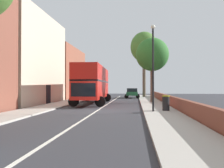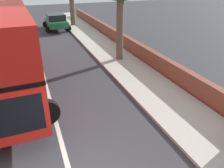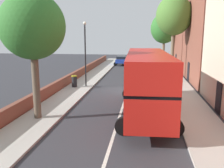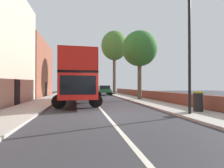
{
  "view_description": "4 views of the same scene",
  "coord_description": "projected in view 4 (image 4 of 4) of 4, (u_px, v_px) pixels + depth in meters",
  "views": [
    {
      "loc": [
        3.0,
        -17.23,
        1.93
      ],
      "look_at": [
        0.74,
        4.25,
        2.17
      ],
      "focal_mm": 35.25,
      "sensor_mm": 36.0,
      "label": 1
    },
    {
      "loc": [
        -0.53,
        -4.2,
        5.18
      ],
      "look_at": [
        1.85,
        1.99,
        1.93
      ],
      "focal_mm": 35.93,
      "sensor_mm": 36.0,
      "label": 2
    },
    {
      "loc": [
        -1.53,
        22.79,
        5.21
      ],
      "look_at": [
        1.32,
        1.41,
        0.88
      ],
      "focal_mm": 39.69,
      "sensor_mm": 36.0,
      "label": 3
    },
    {
      "loc": [
        -1.35,
        -9.3,
        1.6
      ],
      "look_at": [
        1.26,
        5.18,
        1.74
      ],
      "focal_mm": 27.75,
      "sensor_mm": 36.0,
      "label": 4
    }
  ],
  "objects": [
    {
      "name": "boundary_wall_right",
      "position": [
        211.0,
        104.0,
        10.53
      ],
      "size": [
        0.36,
        54.0,
        1.01
      ],
      "primitive_type": "cube",
      "color": "brown",
      "rests_on": "ground"
    },
    {
      "name": "double_decker_bus",
      "position": [
        77.0,
        77.0,
        15.88
      ],
      "size": [
        3.83,
        10.77,
        4.06
      ],
      "color": "red",
      "rests_on": "ground"
    },
    {
      "name": "road_centre_line",
      "position": [
        106.0,
        115.0,
        9.38
      ],
      "size": [
        0.16,
        54.0,
        0.01
      ],
      "primitive_type": "cube",
      "color": "silver",
      "rests_on": "ground"
    },
    {
      "name": "ground_plane",
      "position": [
        106.0,
        115.0,
        9.38
      ],
      "size": [
        84.0,
        84.0,
        0.0
      ],
      "primitive_type": "plane",
      "color": "#333338"
    },
    {
      "name": "street_tree_right_1",
      "position": [
        139.0,
        49.0,
        19.0
      ],
      "size": [
        3.83,
        3.83,
        7.5
      ],
      "color": "brown",
      "rests_on": "sidewalk_right"
    },
    {
      "name": "sidewalk_right",
      "position": [
        188.0,
        112.0,
        10.25
      ],
      "size": [
        2.6,
        60.0,
        0.12
      ],
      "primitive_type": "cube",
      "color": "#B2ADA3",
      "rests_on": "ground"
    },
    {
      "name": "street_tree_right_3",
      "position": [
        114.0,
        46.0,
        30.89
      ],
      "size": [
        4.66,
        4.66,
        11.24
      ],
      "color": "brown",
      "rests_on": "sidewalk_right"
    },
    {
      "name": "parked_car_green_right_1",
      "position": [
        104.0,
        90.0,
        29.23
      ],
      "size": [
        2.52,
        4.41,
        1.62
      ],
      "color": "#1E6038",
      "rests_on": "ground"
    },
    {
      "name": "sidewalk_left",
      "position": [
        8.0,
        117.0,
        8.51
      ],
      "size": [
        2.6,
        60.0,
        0.12
      ],
      "primitive_type": "cube",
      "color": "#B2ADA3",
      "rests_on": "ground"
    },
    {
      "name": "litter_bin_right",
      "position": [
        198.0,
        101.0,
        9.94
      ],
      "size": [
        0.55,
        0.55,
        1.14
      ],
      "color": "black",
      "rests_on": "sidewalk_right"
    },
    {
      "name": "lamppost_right",
      "position": [
        189.0,
        44.0,
        9.14
      ],
      "size": [
        0.32,
        0.32,
        6.31
      ],
      "color": "black",
      "rests_on": "sidewalk_right"
    }
  ]
}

